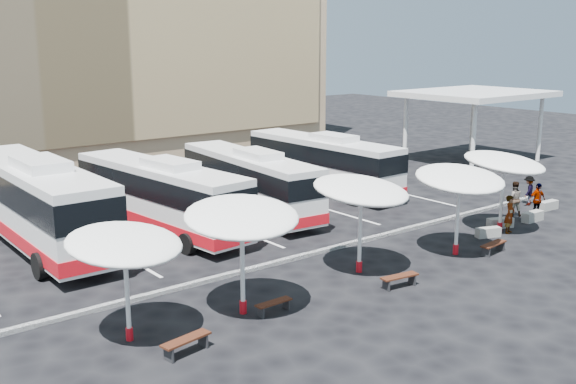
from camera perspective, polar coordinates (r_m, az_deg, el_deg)
ground at (r=28.13m, az=2.22°, el=-5.73°), size 120.00×120.00×0.00m
service_canopy at (r=51.41m, az=15.55°, el=7.88°), size 10.00×8.00×5.20m
curb_divider at (r=28.47m, az=1.56°, el=-5.34°), size 34.00×0.25×0.15m
bay_lines at (r=34.32m, az=-6.52°, el=-2.34°), size 24.15×12.00×0.01m
bus_0 at (r=31.33m, az=-20.59°, el=-0.65°), size 3.12×12.90×4.09m
bus_1 at (r=32.24m, az=-10.81°, el=-0.14°), size 3.48×11.49×3.59m
bus_2 at (r=35.09m, az=-3.29°, el=1.02°), size 3.26×11.05×3.46m
bus_3 at (r=40.10m, az=2.94°, el=2.60°), size 2.86×11.21×3.54m
sunshade_0 at (r=20.49m, az=-13.68°, el=-4.33°), size 4.32×4.35×3.60m
sunshade_1 at (r=21.86m, az=-3.94°, el=-2.13°), size 4.83×4.86×3.93m
sunshade_2 at (r=25.92m, az=6.20°, el=0.13°), size 4.53×4.56×3.88m
sunshade_3 at (r=28.84m, az=14.34°, el=1.07°), size 4.56×4.60×3.85m
sunshade_4 at (r=32.89m, az=17.85°, el=2.35°), size 4.73×4.76×3.90m
wood_bench_0 at (r=20.26m, az=-8.62°, el=-12.44°), size 1.65×0.68×0.49m
wood_bench_1 at (r=22.79m, az=-1.22°, el=-9.48°), size 1.35×0.37×0.41m
wood_bench_2 at (r=25.31m, az=9.42°, el=-7.22°), size 1.56×0.63×0.47m
wood_bench_3 at (r=30.05m, az=17.00°, el=-4.36°), size 1.56×0.56×0.47m
conc_bench_0 at (r=32.49m, az=16.58°, el=-3.29°), size 1.24×0.77×0.44m
conc_bench_1 at (r=34.21m, az=17.52°, el=-2.51°), size 1.36×0.86×0.48m
conc_bench_2 at (r=35.92m, az=20.01°, el=-1.96°), size 1.32×0.46×0.49m
conc_bench_3 at (r=38.63m, az=21.17°, el=-1.06°), size 1.28×0.50×0.47m
passenger_0 at (r=33.27m, az=18.24°, el=-1.80°), size 0.77×0.62×1.82m
passenger_1 at (r=36.52m, az=18.63°, el=-0.54°), size 1.12×1.09×1.82m
passenger_2 at (r=36.77m, az=20.37°, el=-0.64°), size 1.11×0.68×1.76m
passenger_3 at (r=39.17m, az=19.70°, el=0.11°), size 1.19×0.92×1.63m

